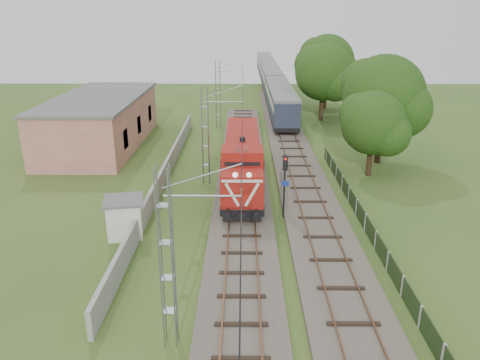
{
  "coord_description": "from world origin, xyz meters",
  "views": [
    {
      "loc": [
        0.07,
        -24.59,
        13.4
      ],
      "look_at": [
        -0.16,
        6.64,
        2.2
      ],
      "focal_mm": 35.0,
      "sensor_mm": 36.0,
      "label": 1
    }
  ],
  "objects_px": {
    "locomotive": "(242,159)",
    "relay_hut": "(125,217)",
    "coach_rake": "(271,77)",
    "signal_post": "(285,175)"
  },
  "relations": [
    {
      "from": "locomotive",
      "to": "coach_rake",
      "type": "relative_size",
      "value": 0.25
    },
    {
      "from": "coach_rake",
      "to": "relay_hut",
      "type": "height_order",
      "value": "coach_rake"
    },
    {
      "from": "locomotive",
      "to": "coach_rake",
      "type": "bearing_deg",
      "value": 84.21
    },
    {
      "from": "signal_post",
      "to": "coach_rake",
      "type": "bearing_deg",
      "value": 87.83
    },
    {
      "from": "locomotive",
      "to": "relay_hut",
      "type": "bearing_deg",
      "value": -128.04
    },
    {
      "from": "relay_hut",
      "to": "locomotive",
      "type": "bearing_deg",
      "value": 51.96
    },
    {
      "from": "locomotive",
      "to": "relay_hut",
      "type": "relative_size",
      "value": 6.03
    },
    {
      "from": "coach_rake",
      "to": "signal_post",
      "type": "height_order",
      "value": "signal_post"
    },
    {
      "from": "locomotive",
      "to": "relay_hut",
      "type": "height_order",
      "value": "locomotive"
    },
    {
      "from": "locomotive",
      "to": "signal_post",
      "type": "xyz_separation_m",
      "value": [
        2.87,
        -6.67,
        0.9
      ]
    }
  ]
}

